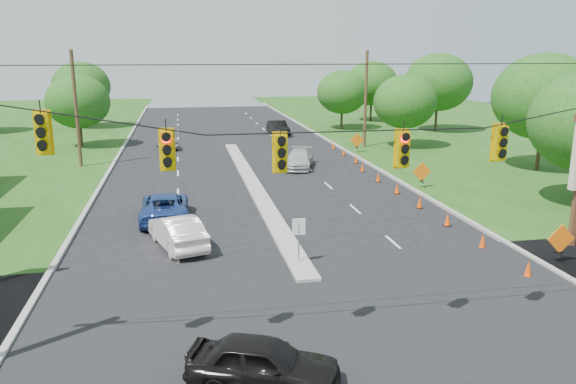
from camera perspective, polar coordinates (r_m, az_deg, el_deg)
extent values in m
plane|color=black|center=(18.56, 5.02, -14.04)|extent=(160.00, 160.00, 0.00)
cube|color=black|center=(18.56, 5.02, -14.04)|extent=(160.00, 14.00, 0.02)
cube|color=gray|center=(46.89, -17.36, 2.56)|extent=(0.25, 110.00, 0.16)
cube|color=gray|center=(48.84, 6.91, 3.53)|extent=(0.25, 110.00, 0.16)
cube|color=gray|center=(38.04, -3.57, 0.65)|extent=(1.00, 34.00, 0.18)
cylinder|color=gray|center=(23.55, 1.10, -5.40)|extent=(0.06, 0.06, 1.80)
cube|color=white|center=(23.30, 1.11, -3.55)|extent=(0.55, 0.04, 0.70)
cylinder|color=black|center=(15.55, 6.57, 7.61)|extent=(24.00, 0.04, 0.04)
cube|color=#E3B300|center=(15.26, -23.66, 5.48)|extent=(0.34, 0.24, 1.00)
cube|color=#E3B300|center=(14.96, -12.18, 4.15)|extent=(0.34, 0.24, 1.00)
cube|color=#E3B300|center=(15.21, -0.76, 3.95)|extent=(0.34, 0.24, 1.00)
cube|color=#E3B300|center=(16.18, 11.57, 4.27)|extent=(0.34, 0.24, 1.00)
cube|color=#E3B300|center=(17.53, 20.73, 4.66)|extent=(0.34, 0.24, 1.00)
cylinder|color=#422D1C|center=(46.61, -20.72, 7.84)|extent=(0.28, 0.28, 9.00)
cylinder|color=#422D1C|center=(53.72, 7.89, 9.27)|extent=(0.28, 0.28, 9.00)
cube|color=#59331E|center=(28.67, 27.24, -0.75)|extent=(0.25, 0.25, 4.40)
cone|color=#F04707|center=(24.46, 23.22, -7.20)|extent=(0.32, 0.32, 0.70)
cone|color=#F04707|center=(27.24, 19.16, -4.72)|extent=(0.32, 0.32, 0.70)
cone|color=#F04707|center=(30.17, 15.90, -2.70)|extent=(0.32, 0.32, 0.70)
cone|color=#F04707|center=(33.20, 13.23, -1.03)|extent=(0.32, 0.32, 0.70)
cone|color=#F04707|center=(36.33, 11.01, 0.36)|extent=(0.32, 0.32, 0.70)
cone|color=#F04707|center=(39.51, 9.15, 1.52)|extent=(0.32, 0.32, 0.70)
cone|color=#F04707|center=(42.74, 7.57, 2.51)|extent=(0.32, 0.32, 0.70)
cone|color=#F04707|center=(46.19, 6.92, 3.38)|extent=(0.32, 0.32, 0.70)
cone|color=#F04707|center=(49.49, 5.70, 4.11)|extent=(0.32, 0.32, 0.70)
cone|color=#F04707|center=(52.81, 4.62, 4.74)|extent=(0.32, 0.32, 0.70)
cube|color=black|center=(26.34, 25.85, -5.54)|extent=(0.06, 0.58, 0.26)
cube|color=black|center=(26.34, 25.85, -5.54)|extent=(0.06, 0.58, 0.26)
cube|color=orange|center=(26.16, 25.99, -4.30)|extent=(1.27, 0.05, 1.27)
cube|color=black|center=(37.98, 13.40, 1.13)|extent=(0.06, 0.58, 0.26)
cube|color=black|center=(37.98, 13.40, 1.13)|extent=(0.06, 0.58, 0.26)
cube|color=orange|center=(37.86, 13.45, 2.01)|extent=(1.27, 0.05, 1.27)
cube|color=black|center=(50.83, 7.00, 4.56)|extent=(0.06, 0.58, 0.26)
cube|color=black|center=(50.83, 7.00, 4.56)|extent=(0.06, 0.58, 0.26)
cube|color=orange|center=(50.74, 7.02, 5.23)|extent=(1.27, 0.05, 1.27)
cylinder|color=black|center=(57.02, -20.30, 5.53)|extent=(0.28, 0.28, 2.52)
ellipsoid|color=#194C14|center=(56.70, -20.56, 8.61)|extent=(5.88, 5.88, 5.04)
cylinder|color=black|center=(72.03, -20.03, 7.26)|extent=(0.28, 0.28, 2.88)
ellipsoid|color=#194C14|center=(71.76, -20.26, 10.05)|extent=(6.72, 6.72, 5.76)
cylinder|color=black|center=(46.73, 24.13, 3.96)|extent=(0.28, 0.28, 3.24)
ellipsoid|color=#194C14|center=(46.30, 24.61, 8.79)|extent=(7.56, 7.56, 6.48)
cylinder|color=black|center=(54.36, 11.63, 5.73)|extent=(0.28, 0.28, 2.52)
ellipsoid|color=#194C14|center=(54.03, 11.79, 8.97)|extent=(5.88, 5.88, 5.04)
cylinder|color=black|center=(66.63, 14.81, 7.32)|extent=(0.28, 0.28, 3.24)
ellipsoid|color=#194C14|center=(66.32, 15.02, 10.72)|extent=(7.56, 7.56, 6.48)
cylinder|color=black|center=(75.26, 8.41, 8.19)|extent=(0.28, 0.28, 2.88)
ellipsoid|color=#194C14|center=(75.01, 8.50, 10.87)|extent=(6.72, 6.72, 5.76)
cylinder|color=black|center=(66.83, 5.47, 7.42)|extent=(0.28, 0.28, 2.52)
ellipsoid|color=#194C14|center=(66.56, 5.53, 10.06)|extent=(5.88, 5.88, 5.04)
imported|color=black|center=(15.55, -2.51, -16.98)|extent=(4.43, 3.07, 1.40)
imported|color=white|center=(26.26, -11.17, -3.96)|extent=(2.87, 4.83, 1.50)
imported|color=navy|center=(30.72, -12.40, -1.43)|extent=(2.48, 5.36, 1.49)
imported|color=#B6B6B6|center=(43.76, 1.12, 3.36)|extent=(3.32, 5.20, 1.40)
imported|color=#A9A7B0|center=(54.18, -12.19, 5.13)|extent=(2.35, 4.59, 1.49)
imported|color=black|center=(61.84, -1.02, 6.53)|extent=(1.95, 4.90, 1.59)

